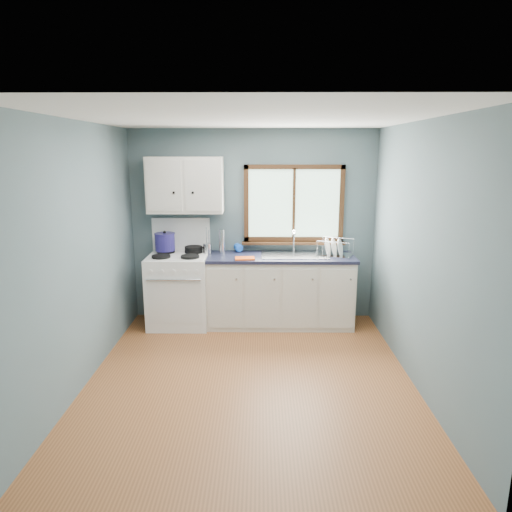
{
  "coord_description": "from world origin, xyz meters",
  "views": [
    {
      "loc": [
        0.1,
        -4.16,
        2.22
      ],
      "look_at": [
        0.05,
        0.9,
        1.05
      ],
      "focal_mm": 32.0,
      "sensor_mm": 36.0,
      "label": 1
    }
  ],
  "objects_px": {
    "thermos": "(222,241)",
    "dish_rack": "(335,251)",
    "gas_range": "(179,288)",
    "skillet": "(194,248)",
    "base_cabinets": "(280,294)",
    "stockpot": "(165,242)",
    "utensil_crock": "(207,248)",
    "sink": "(294,260)"
  },
  "relations": [
    {
      "from": "sink",
      "to": "skillet",
      "type": "bearing_deg",
      "value": 173.74
    },
    {
      "from": "utensil_crock",
      "to": "base_cabinets",
      "type": "bearing_deg",
      "value": -5.6
    },
    {
      "from": "gas_range",
      "to": "stockpot",
      "type": "height_order",
      "value": "gas_range"
    },
    {
      "from": "skillet",
      "to": "utensil_crock",
      "type": "xyz_separation_m",
      "value": [
        0.18,
        -0.05,
        0.01
      ]
    },
    {
      "from": "utensil_crock",
      "to": "sink",
      "type": "bearing_deg",
      "value": -4.73
    },
    {
      "from": "thermos",
      "to": "dish_rack",
      "type": "relative_size",
      "value": 0.62
    },
    {
      "from": "gas_range",
      "to": "skillet",
      "type": "bearing_deg",
      "value": 41.53
    },
    {
      "from": "skillet",
      "to": "stockpot",
      "type": "xyz_separation_m",
      "value": [
        -0.37,
        -0.03,
        0.09
      ]
    },
    {
      "from": "skillet",
      "to": "dish_rack",
      "type": "xyz_separation_m",
      "value": [
        1.81,
        -0.13,
        -0.01
      ]
    },
    {
      "from": "base_cabinets",
      "to": "stockpot",
      "type": "xyz_separation_m",
      "value": [
        -1.49,
        0.11,
        0.67
      ]
    },
    {
      "from": "utensil_crock",
      "to": "thermos",
      "type": "height_order",
      "value": "utensil_crock"
    },
    {
      "from": "gas_range",
      "to": "sink",
      "type": "bearing_deg",
      "value": 0.71
    },
    {
      "from": "base_cabinets",
      "to": "sink",
      "type": "height_order",
      "value": "sink"
    },
    {
      "from": "utensil_crock",
      "to": "dish_rack",
      "type": "distance_m",
      "value": 1.63
    },
    {
      "from": "dish_rack",
      "to": "thermos",
      "type": "bearing_deg",
      "value": -162.63
    },
    {
      "from": "sink",
      "to": "utensil_crock",
      "type": "xyz_separation_m",
      "value": [
        -1.12,
        0.09,
        0.13
      ]
    },
    {
      "from": "base_cabinets",
      "to": "utensil_crock",
      "type": "bearing_deg",
      "value": 174.4
    },
    {
      "from": "base_cabinets",
      "to": "dish_rack",
      "type": "bearing_deg",
      "value": 1.22
    },
    {
      "from": "stockpot",
      "to": "utensil_crock",
      "type": "distance_m",
      "value": 0.56
    },
    {
      "from": "gas_range",
      "to": "stockpot",
      "type": "relative_size",
      "value": 4.75
    },
    {
      "from": "gas_range",
      "to": "dish_rack",
      "type": "relative_size",
      "value": 2.65
    },
    {
      "from": "base_cabinets",
      "to": "thermos",
      "type": "bearing_deg",
      "value": 170.92
    },
    {
      "from": "gas_range",
      "to": "utensil_crock",
      "type": "bearing_deg",
      "value": 16.88
    },
    {
      "from": "skillet",
      "to": "sink",
      "type": "bearing_deg",
      "value": -21.69
    },
    {
      "from": "base_cabinets",
      "to": "utensil_crock",
      "type": "height_order",
      "value": "utensil_crock"
    },
    {
      "from": "stockpot",
      "to": "dish_rack",
      "type": "height_order",
      "value": "stockpot"
    },
    {
      "from": "utensil_crock",
      "to": "thermos",
      "type": "xyz_separation_m",
      "value": [
        0.19,
        0.03,
        0.09
      ]
    },
    {
      "from": "thermos",
      "to": "dish_rack",
      "type": "height_order",
      "value": "thermos"
    },
    {
      "from": "dish_rack",
      "to": "stockpot",
      "type": "bearing_deg",
      "value": -160.94
    },
    {
      "from": "skillet",
      "to": "thermos",
      "type": "xyz_separation_m",
      "value": [
        0.37,
        -0.02,
        0.1
      ]
    },
    {
      "from": "gas_range",
      "to": "dish_rack",
      "type": "bearing_deg",
      "value": 0.96
    },
    {
      "from": "base_cabinets",
      "to": "dish_rack",
      "type": "distance_m",
      "value": 0.89
    },
    {
      "from": "sink",
      "to": "thermos",
      "type": "distance_m",
      "value": 0.97
    },
    {
      "from": "gas_range",
      "to": "base_cabinets",
      "type": "height_order",
      "value": "gas_range"
    },
    {
      "from": "utensil_crock",
      "to": "gas_range",
      "type": "bearing_deg",
      "value": -163.12
    },
    {
      "from": "skillet",
      "to": "stockpot",
      "type": "distance_m",
      "value": 0.38
    },
    {
      "from": "thermos",
      "to": "dish_rack",
      "type": "bearing_deg",
      "value": -4.2
    },
    {
      "from": "base_cabinets",
      "to": "utensil_crock",
      "type": "relative_size",
      "value": 5.35
    },
    {
      "from": "utensil_crock",
      "to": "thermos",
      "type": "distance_m",
      "value": 0.21
    },
    {
      "from": "skillet",
      "to": "dish_rack",
      "type": "distance_m",
      "value": 1.82
    },
    {
      "from": "sink",
      "to": "skillet",
      "type": "relative_size",
      "value": 2.28
    },
    {
      "from": "gas_range",
      "to": "thermos",
      "type": "xyz_separation_m",
      "value": [
        0.55,
        0.14,
        0.59
      ]
    }
  ]
}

